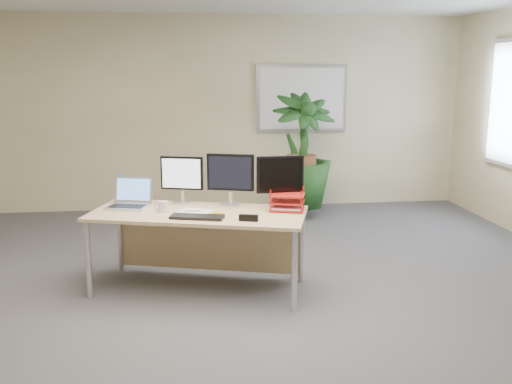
{
  "coord_description": "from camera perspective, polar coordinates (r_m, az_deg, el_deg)",
  "views": [
    {
      "loc": [
        -0.44,
        -4.06,
        1.93
      ],
      "look_at": [
        0.1,
        0.35,
        0.99
      ],
      "focal_mm": 40.0,
      "sensor_mm": 36.0,
      "label": 1
    }
  ],
  "objects": [
    {
      "name": "keyboard",
      "position": [
        4.81,
        -5.92,
        -2.5
      ],
      "size": [
        0.47,
        0.27,
        0.02
      ],
      "primitive_type": "cube",
      "rotation": [
        0.0,
        0.0,
        -0.28
      ],
      "color": "black",
      "rests_on": "desk"
    },
    {
      "name": "monitor_left",
      "position": [
        5.32,
        -7.42,
        1.52
      ],
      "size": [
        0.39,
        0.18,
        0.44
      ],
      "color": "silver",
      "rests_on": "desk"
    },
    {
      "name": "coffee_mug",
      "position": [
        5.07,
        -9.32,
        -1.44
      ],
      "size": [
        0.12,
        0.08,
        0.09
      ],
      "color": "silver",
      "rests_on": "desk"
    },
    {
      "name": "monitor_right",
      "position": [
        5.18,
        -2.56,
        1.56
      ],
      "size": [
        0.42,
        0.2,
        0.48
      ],
      "color": "silver",
      "rests_on": "desk"
    },
    {
      "name": "spiral_notebook",
      "position": [
        5.02,
        -6.13,
        -1.97
      ],
      "size": [
        0.33,
        0.3,
        0.01
      ],
      "primitive_type": "cube",
      "rotation": [
        0.0,
        0.0,
        -0.45
      ],
      "color": "white",
      "rests_on": "desk"
    },
    {
      "name": "whiteboard",
      "position": [
        8.2,
        4.6,
        9.29
      ],
      "size": [
        1.3,
        0.04,
        0.95
      ],
      "color": "silver",
      "rests_on": "back_wall"
    },
    {
      "name": "monitor_dark",
      "position": [
        5.1,
        2.43,
        1.36
      ],
      "size": [
        0.43,
        0.19,
        0.47
      ],
      "color": "silver",
      "rests_on": "desk"
    },
    {
      "name": "floor_plant",
      "position": [
        7.6,
        4.54,
        3.01
      ],
      "size": [
        1.01,
        1.01,
        1.5
      ],
      "primitive_type": "imported",
      "rotation": [
        0.0,
        0.0,
        0.23
      ],
      "color": "#163C15",
      "rests_on": "floor"
    },
    {
      "name": "stapler",
      "position": [
        4.7,
        -0.75,
        -2.61
      ],
      "size": [
        0.16,
        0.09,
        0.05
      ],
      "primitive_type": "cube",
      "rotation": [
        0.0,
        0.0,
        -0.28
      ],
      "color": "black",
      "rests_on": "desk"
    },
    {
      "name": "desk",
      "position": [
        5.17,
        -5.49,
        -3.35
      ],
      "size": [
        2.02,
        1.28,
        0.72
      ],
      "color": "tan",
      "rests_on": "floor"
    },
    {
      "name": "floor",
      "position": [
        4.52,
        -0.73,
        -13.34
      ],
      "size": [
        8.0,
        8.0,
        0.0
      ],
      "primitive_type": "plane",
      "color": "#4A4A4F",
      "rests_on": "ground"
    },
    {
      "name": "orange_pen",
      "position": [
        5.01,
        -6.41,
        -1.89
      ],
      "size": [
        0.14,
        0.02,
        0.01
      ],
      "primitive_type": "cylinder",
      "rotation": [
        0.0,
        1.57,
        -0.1
      ],
      "color": "orange",
      "rests_on": "spiral_notebook"
    },
    {
      "name": "back_wall",
      "position": [
        8.09,
        -3.91,
        7.84
      ],
      "size": [
        7.0,
        0.04,
        2.7
      ],
      "primitive_type": "cube",
      "color": "tan",
      "rests_on": "floor"
    },
    {
      "name": "letter_tray",
      "position": [
        5.06,
        3.13,
        -1.14
      ],
      "size": [
        0.35,
        0.3,
        0.14
      ],
      "color": "red",
      "rests_on": "desk"
    },
    {
      "name": "water_bottle",
      "position": [
        5.52,
        -13.24,
        0.29
      ],
      "size": [
        0.07,
        0.07,
        0.26
      ],
      "color": "silver",
      "rests_on": "desk"
    },
    {
      "name": "laptop",
      "position": [
        5.33,
        -12.48,
        -0.76
      ],
      "size": [
        0.44,
        0.4,
        0.26
      ],
      "color": "silver",
      "rests_on": "desk"
    },
    {
      "name": "yellow_highlighter",
      "position": [
        4.95,
        -3.82,
        -2.13
      ],
      "size": [
        0.11,
        0.04,
        0.01
      ],
      "primitive_type": "cylinder",
      "rotation": [
        0.0,
        1.57,
        -0.24
      ],
      "color": "yellow",
      "rests_on": "desk"
    }
  ]
}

